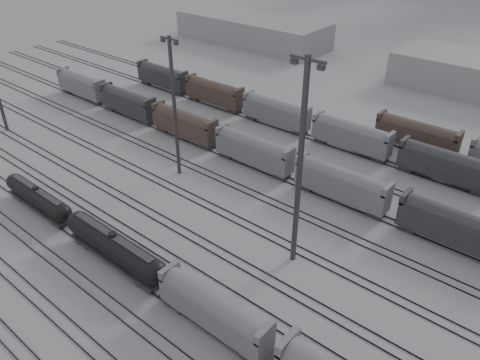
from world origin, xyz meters
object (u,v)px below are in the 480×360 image
Objects in this scene: tank_car_b at (115,247)px; hopper_car_a at (214,310)px; tank_car_a at (38,197)px; light_mast_c at (300,163)px.

hopper_car_a is (17.06, 0.00, 0.49)m from tank_car_b.
tank_car_a is 0.86× the size of tank_car_b.
light_mast_c is (-0.19, 15.21, 11.10)m from hopper_car_a.
tank_car_b is at bearing -137.96° from light_mast_c.
hopper_car_a is 0.53× the size of light_mast_c.
tank_car_a is at bearing -156.69° from light_mast_c.
hopper_car_a is at bearing 0.00° from tank_car_a.
hopper_car_a is at bearing -89.29° from light_mast_c.
tank_car_b is 25.50m from light_mast_c.
hopper_car_a reaches higher than tank_car_b.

